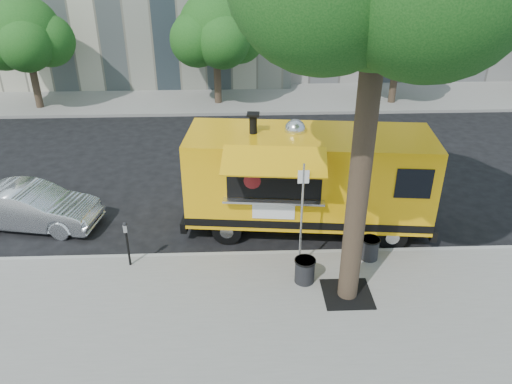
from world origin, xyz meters
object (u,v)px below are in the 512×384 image
far_tree_b (216,29)px  trash_bin_left (305,270)px  far_tree_a (25,33)px  trash_bin_right (370,248)px  sign_post (302,211)px  far_tree_c (400,31)px  food_truck (307,178)px  parking_meter (127,239)px  sedan (32,207)px

far_tree_b → trash_bin_left: far_tree_b is taller
far_tree_a → trash_bin_right: far_tree_a is taller
sign_post → far_tree_c: bearing=65.2°
far_tree_a → far_tree_c: bearing=0.3°
far_tree_c → sign_post: 15.48m
far_tree_c → trash_bin_right: size_ratio=8.35×
far_tree_a → far_tree_b: size_ratio=0.97×
far_tree_a → food_truck: far_tree_a is taller
parking_meter → food_truck: food_truck is taller
far_tree_b → sign_post: 14.61m
sedan → sign_post: bearing=-97.8°
far_tree_a → far_tree_c: (18.00, 0.10, -0.06)m
trash_bin_right → sign_post: bearing=-172.7°
sedan → far_tree_a: bearing=28.1°
far_tree_b → trash_bin_left: bearing=-80.1°
far_tree_a → far_tree_b: 9.01m
far_tree_b → far_tree_c: far_tree_b is taller
far_tree_a → parking_meter: far_tree_a is taller
far_tree_c → sedan: (-14.35, -11.38, -3.05)m
far_tree_c → trash_bin_right: (-4.50, -13.70, -3.24)m
sedan → trash_bin_right: sedan is taller
sedan → trash_bin_left: size_ratio=6.17×
far_tree_c → trash_bin_left: (-6.40, -14.64, -3.22)m
far_tree_b → far_tree_a: bearing=-177.5°
trash_bin_right → far_tree_c: bearing=71.8°
parking_meter → trash_bin_right: size_ratio=2.14×
food_truck → sign_post: bearing=-95.1°
far_tree_b → far_tree_c: 9.01m
parking_meter → trash_bin_left: (4.60, -0.89, -0.48)m
far_tree_a → sign_post: far_tree_a is taller
sign_post → food_truck: size_ratio=0.40×
sign_post → sedan: (-7.90, 2.57, -1.18)m
sedan → trash_bin_right: size_ratio=6.51×
far_tree_b → sign_post: size_ratio=1.83×
far_tree_a → sedan: far_tree_a is taller
far_tree_c → sign_post: size_ratio=1.74×
sign_post → trash_bin_left: sign_post is taller
far_tree_c → trash_bin_left: size_ratio=7.91×
far_tree_c → food_truck: size_ratio=0.69×
far_tree_a → sign_post: (11.55, -13.85, -1.93)m
far_tree_b → trash_bin_left: size_ratio=8.35×
sign_post → trash_bin_right: sign_post is taller
food_truck → parking_meter: bearing=-152.9°
far_tree_c → food_truck: (-6.04, -11.83, -2.02)m
trash_bin_left → trash_bin_right: size_ratio=1.06×
far_tree_b → far_tree_c: size_ratio=1.06×
sign_post → trash_bin_left: 1.51m
food_truck → trash_bin_right: 2.71m
far_tree_b → food_truck: far_tree_b is taller
trash_bin_left → sedan: bearing=157.7°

